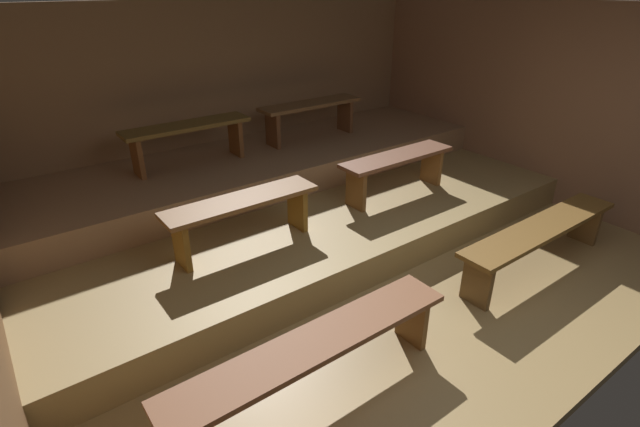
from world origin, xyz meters
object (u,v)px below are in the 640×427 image
Objects in this scene: bench_lower_right at (397,164)px; bench_middle_right at (311,111)px; bench_floor_right at (541,234)px; bench_floor_left at (315,352)px; bench_middle_left at (188,134)px; bench_lower_left at (242,210)px.

bench_middle_right is at bearing 95.29° from bench_lower_right.
bench_floor_right is 1.46× the size of bench_lower_right.
bench_lower_right is at bearing 102.56° from bench_floor_right.
bench_floor_left is 2.56m from bench_floor_right.
bench_floor_left is 1.49× the size of bench_middle_left.
bench_lower_right is at bearing -38.92° from bench_middle_left.
bench_floor_left and bench_floor_right have the same top height.
bench_lower_left is 1.45m from bench_middle_left.
bench_lower_right is at bearing 34.60° from bench_floor_left.
bench_middle_right is at bearing 38.92° from bench_lower_left.
bench_middle_right reaches higher than bench_lower_right.
bench_floor_left is at bearing -102.56° from bench_lower_left.
bench_floor_left is 2.71m from bench_lower_right.
bench_middle_right is (-0.13, 1.41, 0.31)m from bench_lower_right.
bench_floor_right is 3.65m from bench_middle_left.
bench_middle_left is at bearing 84.71° from bench_lower_left.
bench_floor_right is at bearing 0.00° from bench_floor_left.
bench_middle_left is (-1.74, 1.41, 0.31)m from bench_lower_right.
bench_floor_right is 1.49× the size of bench_middle_left.
bench_floor_right is 1.49× the size of bench_middle_right.
bench_floor_left is 3.04m from bench_middle_left.
bench_lower_left and bench_lower_right have the same top height.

